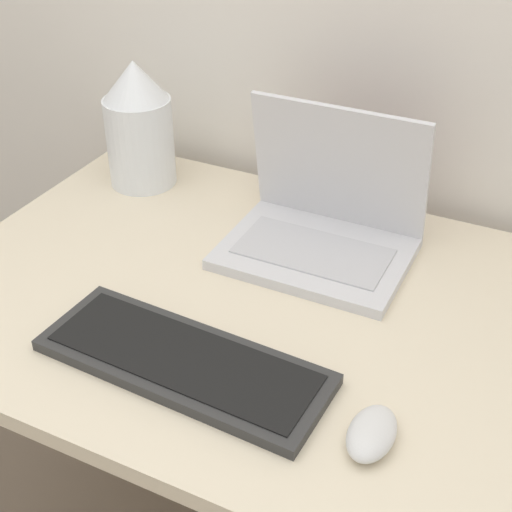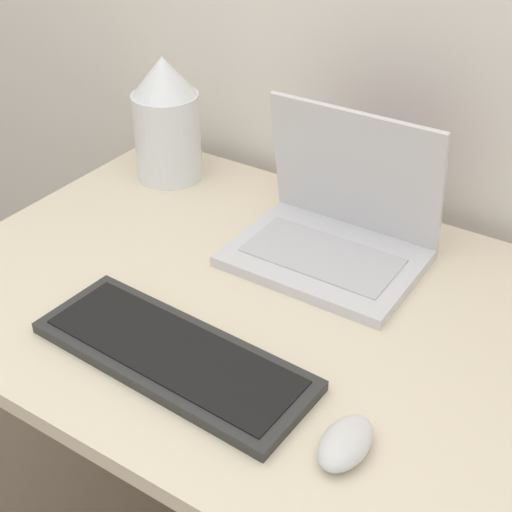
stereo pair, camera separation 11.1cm
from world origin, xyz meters
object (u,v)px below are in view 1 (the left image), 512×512
keyboard (183,361)px  vase (139,125)px  mouse (372,433)px  laptop (323,222)px

keyboard → vase: bearing=129.1°
keyboard → vase: vase is taller
keyboard → mouse: bearing=-3.1°
vase → mouse: bearing=-35.5°
mouse → vase: bearing=144.5°
laptop → vase: size_ratio=1.24×
laptop → mouse: size_ratio=3.19×
keyboard → laptop: bearing=80.3°
laptop → keyboard: laptop is taller
mouse → laptop: bearing=119.6°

